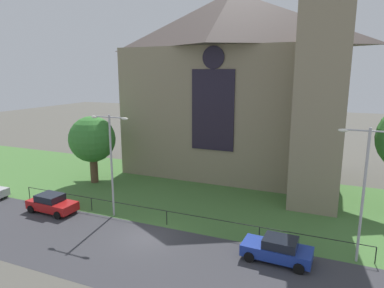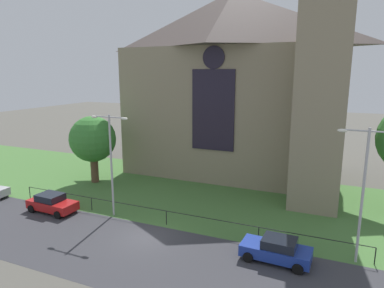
% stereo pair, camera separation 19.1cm
% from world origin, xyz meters
% --- Properties ---
extents(ground, '(160.00, 160.00, 0.00)m').
position_xyz_m(ground, '(0.00, 10.00, 0.00)').
color(ground, '#56544C').
extents(road_asphalt, '(120.00, 8.00, 0.01)m').
position_xyz_m(road_asphalt, '(0.00, -2.00, 0.00)').
color(road_asphalt, '#38383D').
rests_on(road_asphalt, ground).
extents(grass_verge, '(120.00, 20.00, 0.01)m').
position_xyz_m(grass_verge, '(0.00, 8.00, 0.00)').
color(grass_verge, '#477538').
rests_on(grass_verge, ground).
extents(church_building, '(23.20, 16.20, 26.00)m').
position_xyz_m(church_building, '(1.14, 18.23, 10.27)').
color(church_building, gray).
rests_on(church_building, ground).
extents(iron_railing, '(28.29, 0.07, 1.13)m').
position_xyz_m(iron_railing, '(0.36, 2.50, 0.96)').
color(iron_railing, black).
rests_on(iron_railing, ground).
extents(tree_left_near, '(4.77, 4.77, 7.02)m').
position_xyz_m(tree_left_near, '(-11.40, 8.83, 4.58)').
color(tree_left_near, brown).
rests_on(tree_left_near, ground).
extents(streetlamp_near, '(3.37, 0.26, 8.23)m').
position_xyz_m(streetlamp_near, '(-4.39, 2.40, 5.24)').
color(streetlamp_near, '#B2B2B7').
rests_on(streetlamp_near, ground).
extents(streetlamp_far, '(3.37, 0.26, 8.32)m').
position_xyz_m(streetlamp_far, '(13.44, 2.40, 5.29)').
color(streetlamp_far, '#B2B2B7').
rests_on(streetlamp_far, ground).
extents(parked_car_red, '(4.26, 2.15, 1.51)m').
position_xyz_m(parked_car_red, '(-9.54, 1.00, 0.74)').
color(parked_car_red, '#B21919').
rests_on(parked_car_red, ground).
extents(parked_car_blue, '(4.28, 2.18, 1.51)m').
position_xyz_m(parked_car_blue, '(8.93, 0.60, 0.74)').
color(parked_car_blue, '#1E3899').
rests_on(parked_car_blue, ground).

